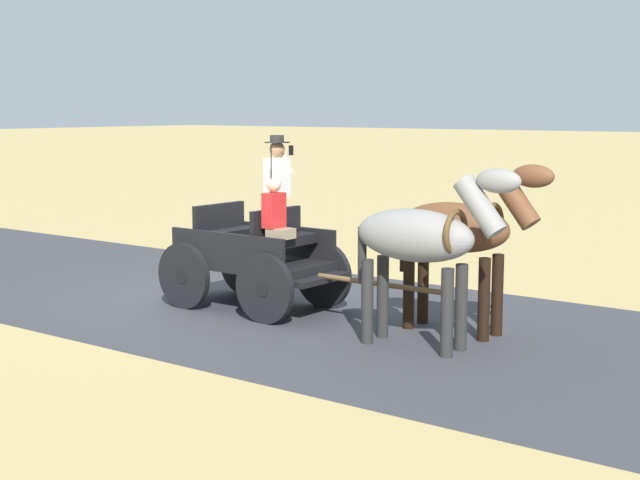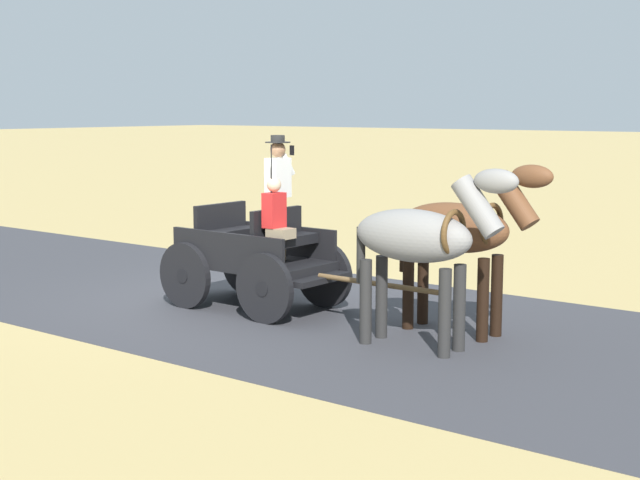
% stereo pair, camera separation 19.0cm
% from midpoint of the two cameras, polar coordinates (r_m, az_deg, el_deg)
% --- Properties ---
extents(ground_plane, '(200.00, 200.00, 0.00)m').
position_cam_midpoint_polar(ground_plane, '(14.03, -6.44, -3.69)').
color(ground_plane, tan).
extents(road_surface, '(5.89, 160.00, 0.01)m').
position_cam_midpoint_polar(road_surface, '(14.03, -6.44, -3.68)').
color(road_surface, '#38383D').
rests_on(road_surface, ground).
extents(horse_drawn_carriage, '(1.44, 4.50, 2.50)m').
position_cam_midpoint_polar(horse_drawn_carriage, '(13.22, -4.28, -0.80)').
color(horse_drawn_carriage, black).
rests_on(horse_drawn_carriage, ground).
extents(horse_near_side, '(0.57, 2.13, 2.21)m').
position_cam_midpoint_polar(horse_near_side, '(11.78, 8.31, 0.53)').
color(horse_near_side, brown).
rests_on(horse_near_side, ground).
extents(horse_off_side, '(0.60, 2.13, 2.21)m').
position_cam_midpoint_polar(horse_off_side, '(10.98, 5.91, 0.00)').
color(horse_off_side, gray).
rests_on(horse_off_side, ground).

